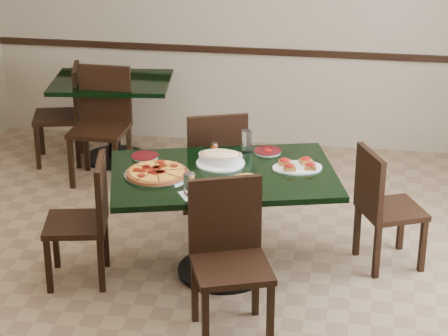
% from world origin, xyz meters
% --- Properties ---
extents(floor, '(5.50, 5.50, 0.00)m').
position_xyz_m(floor, '(0.00, 0.00, 0.00)').
color(floor, '#7E6748').
rests_on(floor, ground).
extents(room_shell, '(5.50, 5.50, 5.50)m').
position_xyz_m(room_shell, '(1.02, 1.73, 1.17)').
color(room_shell, silver).
rests_on(room_shell, floor).
extents(main_table, '(1.68, 1.31, 0.75)m').
position_xyz_m(main_table, '(0.09, 0.21, 0.57)').
color(main_table, black).
rests_on(main_table, floor).
extents(back_table, '(1.11, 0.87, 0.75)m').
position_xyz_m(back_table, '(-1.22, 2.11, 0.52)').
color(back_table, black).
rests_on(back_table, floor).
extents(chair_far, '(0.57, 0.57, 0.95)m').
position_xyz_m(chair_far, '(-0.08, 0.88, 0.53)').
color(chair_far, black).
rests_on(chair_far, floor).
extents(chair_near, '(0.58, 0.58, 0.96)m').
position_xyz_m(chair_near, '(0.24, -0.45, 0.54)').
color(chair_near, black).
rests_on(chair_near, floor).
extents(chair_right, '(0.53, 0.53, 0.86)m').
position_xyz_m(chair_right, '(1.15, 0.50, 0.48)').
color(chair_right, black).
rests_on(chair_right, floor).
extents(chair_left, '(0.48, 0.48, 0.87)m').
position_xyz_m(chair_left, '(-0.78, -0.02, 0.48)').
color(chair_left, black).
rests_on(chair_left, floor).
extents(back_chair_near, '(0.46, 0.46, 0.97)m').
position_xyz_m(back_chair_near, '(-1.20, 1.71, 0.55)').
color(back_chair_near, black).
rests_on(back_chair_near, floor).
extents(back_chair_left, '(0.50, 0.50, 0.88)m').
position_xyz_m(back_chair_left, '(-1.62, 2.01, 0.49)').
color(back_chair_left, black).
rests_on(back_chair_left, floor).
extents(pepperoni_pizza, '(0.43, 0.43, 0.04)m').
position_xyz_m(pepperoni_pizza, '(-0.33, 0.10, 0.77)').
color(pepperoni_pizza, silver).
rests_on(pepperoni_pizza, main_table).
extents(lasagna_casserole, '(0.33, 0.33, 0.09)m').
position_xyz_m(lasagna_casserole, '(0.05, 0.36, 0.80)').
color(lasagna_casserole, silver).
rests_on(lasagna_casserole, main_table).
extents(bread_basket, '(0.25, 0.23, 0.09)m').
position_xyz_m(bread_basket, '(0.26, 0.00, 0.79)').
color(bread_basket, brown).
rests_on(bread_basket, main_table).
extents(bruschetta_platter, '(0.38, 0.31, 0.05)m').
position_xyz_m(bruschetta_platter, '(0.57, 0.36, 0.77)').
color(bruschetta_platter, silver).
rests_on(bruschetta_platter, main_table).
extents(side_plate_near, '(0.19, 0.19, 0.02)m').
position_xyz_m(side_plate_near, '(0.03, -0.18, 0.76)').
color(side_plate_near, silver).
rests_on(side_plate_near, main_table).
extents(side_plate_far_r, '(0.19, 0.19, 0.03)m').
position_xyz_m(side_plate_far_r, '(0.34, 0.62, 0.76)').
color(side_plate_far_r, silver).
rests_on(side_plate_far_r, main_table).
extents(side_plate_far_l, '(0.19, 0.19, 0.02)m').
position_xyz_m(side_plate_far_l, '(-0.48, 0.39, 0.76)').
color(side_plate_far_l, silver).
rests_on(side_plate_far_l, main_table).
extents(napkin_setting, '(0.20, 0.20, 0.01)m').
position_xyz_m(napkin_setting, '(-0.03, -0.17, 0.75)').
color(napkin_setting, white).
rests_on(napkin_setting, main_table).
extents(water_glass_a, '(0.08, 0.08, 0.16)m').
position_xyz_m(water_glass_a, '(0.19, 0.60, 0.83)').
color(water_glass_a, white).
rests_on(water_glass_a, main_table).
extents(water_glass_b, '(0.07, 0.07, 0.15)m').
position_xyz_m(water_glass_b, '(-0.05, -0.19, 0.83)').
color(water_glass_b, white).
rests_on(water_glass_b, main_table).
extents(pepper_shaker, '(0.05, 0.05, 0.08)m').
position_xyz_m(pepper_shaker, '(-0.02, 0.54, 0.79)').
color(pepper_shaker, '#CA4D15').
rests_on(pepper_shaker, main_table).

